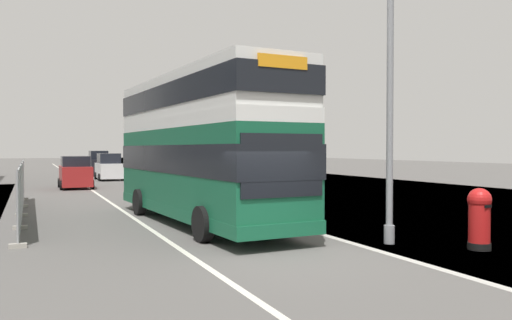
{
  "coord_description": "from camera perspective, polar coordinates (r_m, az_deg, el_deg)",
  "views": [
    {
      "loc": [
        -5.27,
        -10.87,
        2.57
      ],
      "look_at": [
        1.39,
        4.49,
        2.2
      ],
      "focal_mm": 36.61,
      "sensor_mm": 36.0,
      "label": 1
    }
  ],
  "objects": [
    {
      "name": "ground",
      "position": [
        12.76,
        4.55,
        -10.57
      ],
      "size": [
        140.0,
        280.0,
        0.1
      ],
      "color": "#565451"
    },
    {
      "name": "roadworks_barrier",
      "position": [
        21.0,
        3.28,
        -3.76
      ],
      "size": [
        1.63,
        0.87,
        1.17
      ],
      "color": "orange",
      "rests_on": "ground"
    },
    {
      "name": "construction_site_fence",
      "position": [
        21.58,
        -24.25,
        -3.1
      ],
      "size": [
        0.44,
        13.8,
        2.03
      ],
      "color": "#A8AAAD",
      "rests_on": "ground"
    },
    {
      "name": "car_receding_mid",
      "position": [
        44.24,
        -15.78,
        -0.81
      ],
      "size": [
        1.96,
        4.18,
        2.17
      ],
      "color": "silver",
      "rests_on": "ground"
    },
    {
      "name": "pedestrian_at_kerb",
      "position": [
        18.96,
        3.05,
        -3.98
      ],
      "size": [
        0.34,
        0.34,
        1.67
      ],
      "color": "#2D3342",
      "rests_on": "ground"
    },
    {
      "name": "car_receding_far",
      "position": [
        51.76,
        -16.84,
        -0.43
      ],
      "size": [
        1.9,
        3.84,
        2.36
      ],
      "color": "black",
      "rests_on": "ground"
    },
    {
      "name": "car_oncoming_near",
      "position": [
        35.61,
        -19.13,
        -1.36
      ],
      "size": [
        2.02,
        3.87,
        2.08
      ],
      "color": "maroon",
      "rests_on": "ground"
    },
    {
      "name": "double_decker_bus",
      "position": [
        18.02,
        -6.21,
        1.58
      ],
      "size": [
        3.36,
        11.57,
        5.02
      ],
      "color": "#145638",
      "rests_on": "ground"
    },
    {
      "name": "lamppost_foreground",
      "position": [
        14.51,
        14.42,
        5.44
      ],
      "size": [
        0.29,
        0.7,
        7.73
      ],
      "color": "gray",
      "rests_on": "ground"
    },
    {
      "name": "red_pillar_postbox",
      "position": [
        14.46,
        23.22,
        -5.63
      ],
      "size": [
        0.59,
        0.59,
        1.57
      ],
      "color": "black",
      "rests_on": "ground"
    }
  ]
}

